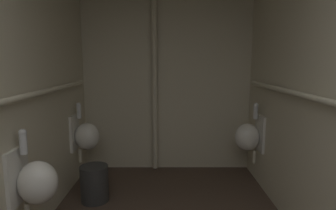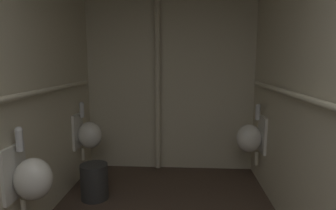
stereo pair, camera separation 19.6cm
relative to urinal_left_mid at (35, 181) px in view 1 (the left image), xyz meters
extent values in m
cube|color=beige|center=(-0.18, 0.01, 0.75)|extent=(0.06, 3.85, 2.72)
cube|color=beige|center=(2.20, 0.01, 0.75)|extent=(0.06, 3.85, 2.72)
cube|color=beige|center=(1.01, 1.91, 0.75)|extent=(2.44, 0.06, 2.72)
ellipsoid|color=silver|center=(0.02, 0.00, -0.01)|extent=(0.30, 0.26, 0.34)
cube|color=silver|center=(-0.13, 0.00, 0.04)|extent=(0.03, 0.30, 0.44)
cylinder|color=silver|center=(-0.07, 0.00, 0.30)|extent=(0.06, 0.06, 0.16)
sphere|color=silver|center=(-0.07, 0.00, 0.38)|extent=(0.06, 0.06, 0.06)
ellipsoid|color=silver|center=(0.02, 1.36, -0.01)|extent=(0.30, 0.26, 0.34)
cube|color=silver|center=(-0.13, 1.36, 0.04)|extent=(0.03, 0.30, 0.44)
cylinder|color=silver|center=(-0.07, 1.36, 0.30)|extent=(0.06, 0.06, 0.16)
sphere|color=silver|center=(-0.07, 1.36, 0.38)|extent=(0.06, 0.06, 0.06)
cylinder|color=beige|center=(-0.08, 1.36, -0.26)|extent=(0.04, 0.04, 0.16)
ellipsoid|color=silver|center=(2.00, 1.32, -0.01)|extent=(0.30, 0.26, 0.34)
cube|color=silver|center=(2.15, 1.32, 0.04)|extent=(0.03, 0.30, 0.44)
cylinder|color=silver|center=(2.09, 1.32, 0.30)|extent=(0.06, 0.06, 0.16)
sphere|color=silver|center=(2.09, 1.32, 0.38)|extent=(0.06, 0.06, 0.06)
cylinder|color=beige|center=(2.10, 1.32, -0.26)|extent=(0.04, 0.04, 0.16)
cylinder|color=beige|center=(-0.09, 0.03, 0.64)|extent=(0.05, 3.07, 0.05)
sphere|color=beige|center=(-0.09, 1.56, 0.64)|extent=(0.06, 0.06, 0.06)
cylinder|color=beige|center=(2.11, 0.00, 0.64)|extent=(0.05, 3.04, 0.05)
sphere|color=beige|center=(2.11, 1.52, 0.64)|extent=(0.06, 0.06, 0.06)
cylinder|color=beige|center=(0.84, 1.80, 0.75)|extent=(0.07, 0.07, 2.67)
cylinder|color=#2D2D2D|center=(0.22, 0.88, -0.42)|extent=(0.30, 0.30, 0.40)
camera|label=1|loc=(1.03, -2.08, 0.92)|focal=30.52mm
camera|label=2|loc=(1.22, -2.08, 0.92)|focal=30.52mm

